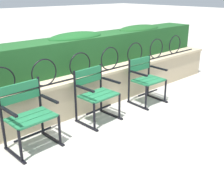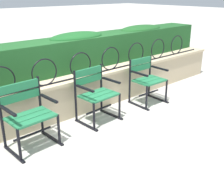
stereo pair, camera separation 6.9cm
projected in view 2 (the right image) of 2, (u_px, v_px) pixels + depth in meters
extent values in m
plane|color=#BCB7AD|center=(116.00, 124.00, 4.34)|extent=(60.00, 60.00, 0.00)
cube|color=tan|center=(85.00, 93.00, 4.80)|extent=(6.95, 0.35, 0.58)
cube|color=#CBB58F|center=(85.00, 76.00, 4.70)|extent=(6.95, 0.41, 0.05)
cylinder|color=black|center=(87.00, 75.00, 4.63)|extent=(6.42, 0.02, 0.02)
torus|color=black|center=(0.00, 82.00, 3.67)|extent=(0.42, 0.02, 0.42)
torus|color=black|center=(44.00, 72.00, 4.07)|extent=(0.42, 0.02, 0.42)
torus|color=black|center=(81.00, 65.00, 4.48)|extent=(0.42, 0.02, 0.42)
torus|color=black|center=(111.00, 59.00, 4.89)|extent=(0.42, 0.02, 0.42)
torus|color=black|center=(136.00, 53.00, 5.30)|extent=(0.42, 0.02, 0.42)
torus|color=black|center=(158.00, 49.00, 5.71)|extent=(0.42, 0.02, 0.42)
torus|color=black|center=(177.00, 45.00, 6.12)|extent=(0.42, 0.02, 0.42)
cube|color=#1E5123|center=(68.00, 54.00, 4.93)|extent=(6.81, 0.60, 0.56)
ellipsoid|color=#1B5222|center=(77.00, 37.00, 4.96)|extent=(1.09, 0.54, 0.19)
ellipsoid|color=#1E5121|center=(141.00, 29.00, 6.02)|extent=(1.12, 0.54, 0.16)
cube|color=#237547|center=(36.00, 120.00, 3.46)|extent=(0.58, 0.16, 0.03)
cube|color=#237547|center=(31.00, 117.00, 3.56)|extent=(0.58, 0.16, 0.03)
cube|color=#237547|center=(26.00, 114.00, 3.65)|extent=(0.58, 0.16, 0.03)
cube|color=#237547|center=(19.00, 87.00, 3.59)|extent=(0.57, 0.06, 0.11)
cube|color=#237547|center=(20.00, 97.00, 3.64)|extent=(0.57, 0.06, 0.11)
cylinder|color=black|center=(40.00, 106.00, 3.91)|extent=(0.04, 0.04, 0.87)
cylinder|color=black|center=(59.00, 130.00, 3.69)|extent=(0.04, 0.04, 0.44)
cube|color=black|center=(52.00, 138.00, 3.89)|extent=(0.07, 0.52, 0.02)
cube|color=black|center=(49.00, 98.00, 3.68)|extent=(0.06, 0.40, 0.03)
cylinder|color=black|center=(1.00, 118.00, 3.53)|extent=(0.04, 0.04, 0.87)
cylinder|color=black|center=(19.00, 146.00, 3.32)|extent=(0.04, 0.04, 0.44)
cube|color=black|center=(14.00, 154.00, 3.51)|extent=(0.07, 0.52, 0.02)
cube|color=black|center=(8.00, 111.00, 3.31)|extent=(0.06, 0.40, 0.03)
cylinder|color=black|center=(33.00, 134.00, 3.64)|extent=(0.54, 0.06, 0.03)
cube|color=#237547|center=(105.00, 97.00, 4.21)|extent=(0.55, 0.16, 0.03)
cube|color=#237547|center=(99.00, 95.00, 4.30)|extent=(0.55, 0.16, 0.03)
cube|color=#237547|center=(93.00, 93.00, 4.39)|extent=(0.55, 0.16, 0.03)
cube|color=#237547|center=(88.00, 72.00, 4.35)|extent=(0.55, 0.06, 0.11)
cube|color=#237547|center=(89.00, 79.00, 4.39)|extent=(0.55, 0.06, 0.11)
cylinder|color=black|center=(101.00, 88.00, 4.65)|extent=(0.04, 0.04, 0.85)
cylinder|color=black|center=(120.00, 106.00, 4.43)|extent=(0.04, 0.04, 0.44)
cube|color=black|center=(111.00, 115.00, 4.63)|extent=(0.07, 0.52, 0.02)
cube|color=black|center=(111.00, 80.00, 4.42)|extent=(0.06, 0.40, 0.03)
cylinder|color=black|center=(76.00, 97.00, 4.28)|extent=(0.04, 0.04, 0.85)
cylinder|color=black|center=(94.00, 117.00, 4.07)|extent=(0.04, 0.04, 0.44)
cube|color=black|center=(86.00, 125.00, 4.27)|extent=(0.07, 0.52, 0.02)
cube|color=black|center=(85.00, 88.00, 4.06)|extent=(0.06, 0.40, 0.03)
cylinder|color=black|center=(99.00, 109.00, 4.38)|extent=(0.52, 0.06, 0.03)
cube|color=#237547|center=(155.00, 82.00, 4.90)|extent=(0.53, 0.14, 0.03)
cube|color=#237547|center=(149.00, 80.00, 5.00)|extent=(0.53, 0.14, 0.03)
cube|color=#237547|center=(144.00, 79.00, 5.10)|extent=(0.53, 0.14, 0.03)
cube|color=#237547|center=(141.00, 61.00, 5.07)|extent=(0.53, 0.05, 0.11)
cube|color=#237547|center=(140.00, 67.00, 5.11)|extent=(0.53, 0.05, 0.11)
cylinder|color=black|center=(150.00, 76.00, 5.34)|extent=(0.04, 0.04, 0.83)
cylinder|color=black|center=(166.00, 91.00, 5.10)|extent=(0.04, 0.04, 0.44)
cube|color=black|center=(158.00, 99.00, 5.30)|extent=(0.06, 0.52, 0.02)
cube|color=black|center=(160.00, 68.00, 5.10)|extent=(0.05, 0.40, 0.03)
cylinder|color=black|center=(130.00, 82.00, 5.02)|extent=(0.04, 0.04, 0.83)
cylinder|color=black|center=(146.00, 98.00, 4.78)|extent=(0.04, 0.04, 0.44)
cube|color=black|center=(138.00, 106.00, 4.99)|extent=(0.06, 0.52, 0.02)
cube|color=black|center=(139.00, 74.00, 4.78)|extent=(0.05, 0.40, 0.03)
cylinder|color=black|center=(149.00, 93.00, 5.08)|extent=(0.50, 0.04, 0.03)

